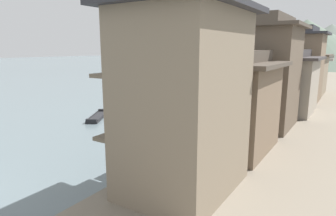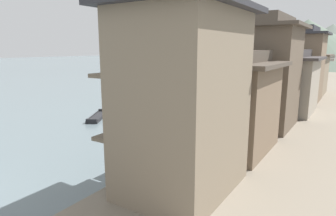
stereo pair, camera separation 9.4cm
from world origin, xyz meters
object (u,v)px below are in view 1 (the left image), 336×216
boat_moored_third (215,118)px  boat_moored_far (283,88)px  stone_bridge (278,63)px  house_waterfront_tall (267,73)px  boat_moored_nearest (98,117)px  house_waterfront_narrow (287,81)px  house_waterfront_far (300,65)px  boat_midriver_drifting (219,89)px  house_waterfront_nearest (184,95)px  house_waterfront_second (235,102)px  house_waterfront_end (307,72)px  boat_moored_second (263,97)px

boat_moored_third → boat_moored_far: 26.90m
stone_bridge → house_waterfront_tall: bearing=-78.7°
boat_moored_third → stone_bridge: size_ratio=0.17×
boat_moored_nearest → house_waterfront_narrow: house_waterfront_narrow is taller
house_waterfront_far → boat_moored_nearest: bearing=-132.3°
boat_midriver_drifting → house_waterfront_nearest: (13.37, -35.77, 4.93)m
house_waterfront_second → stone_bridge: 59.96m
boat_moored_nearest → house_waterfront_far: 24.50m
house_waterfront_end → stone_bridge: house_waterfront_end is taller
house_waterfront_far → house_waterfront_narrow: bearing=-89.1°
boat_moored_third → boat_moored_far: boat_moored_far is taller
house_waterfront_nearest → house_waterfront_end: (0.31, 34.32, -1.31)m
boat_moored_third → house_waterfront_narrow: house_waterfront_narrow is taller
house_waterfront_nearest → house_waterfront_second: bearing=89.7°
house_waterfront_nearest → house_waterfront_end: 34.35m
house_waterfront_end → boat_moored_second: bearing=-151.7°
house_waterfront_nearest → boat_moored_second: bearing=98.5°
house_waterfront_second → house_waterfront_nearest: bearing=-90.3°
house_waterfront_tall → house_waterfront_narrow: house_waterfront_tall is taller
boat_moored_far → house_waterfront_second: (4.38, -36.46, 3.63)m
boat_midriver_drifting → house_waterfront_tall: 26.71m
boat_moored_second → stone_bridge: bearing=99.5°
boat_moored_nearest → boat_moored_third: size_ratio=1.22×
boat_moored_nearest → boat_moored_second: 24.27m
boat_moored_third → stone_bridge: (-5.01, 49.48, 3.39)m
boat_midriver_drifting → house_waterfront_end: size_ratio=0.71×
house_waterfront_end → stone_bridge: 32.90m
house_waterfront_second → boat_moored_nearest: bearing=167.1°
house_waterfront_far → house_waterfront_second: bearing=-90.8°
boat_moored_second → house_waterfront_nearest: (4.71, -31.61, 5.00)m
boat_moored_third → house_waterfront_second: size_ratio=0.60×
house_waterfront_narrow → house_waterfront_end: size_ratio=1.04×
house_waterfront_narrow → house_waterfront_far: house_waterfront_far is taller
house_waterfront_tall → house_waterfront_nearest: bearing=-90.4°
house_waterfront_nearest → stone_bridge: 66.28m
house_waterfront_narrow → house_waterfront_far: bearing=90.9°
boat_moored_second → boat_moored_far: boat_moored_far is taller
boat_moored_nearest → boat_moored_third: (10.48, 5.93, 0.03)m
stone_bridge → house_waterfront_far: bearing=-74.2°
house_waterfront_second → stone_bridge: (-10.39, 59.06, -0.25)m
boat_moored_third → house_waterfront_nearest: bearing=-71.5°
boat_midriver_drifting → house_waterfront_far: (13.70, -8.00, 4.93)m
boat_midriver_drifting → house_waterfront_second: bearing=-65.5°
boat_moored_nearest → boat_moored_second: bearing=62.8°
house_waterfront_nearest → house_waterfront_tall: (0.10, 13.24, -0.00)m
house_waterfront_narrow → house_waterfront_end: same height
house_waterfront_nearest → stone_bridge: (-10.35, 65.45, -1.55)m
boat_moored_second → boat_midriver_drifting: (-8.66, 4.16, 0.07)m
boat_moored_second → stone_bridge: 34.47m
boat_moored_far → house_waterfront_end: (4.65, -8.52, 3.63)m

